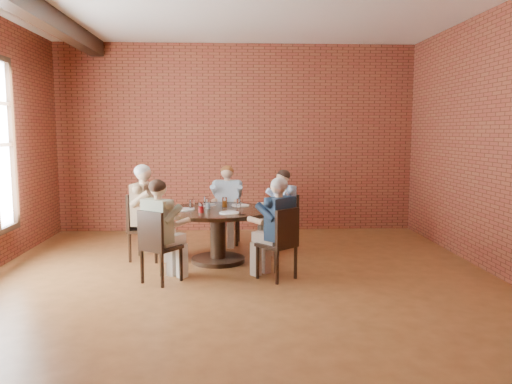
{
  "coord_description": "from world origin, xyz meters",
  "views": [
    {
      "loc": [
        -0.1,
        -5.69,
        1.83
      ],
      "look_at": [
        0.23,
        1.0,
        1.01
      ],
      "focal_mm": 35.0,
      "sensor_mm": 36.0,
      "label": 1
    }
  ],
  "objects_px": {
    "chair_c": "(141,224)",
    "smartphone": "(242,214)",
    "diner_a": "(281,212)",
    "chair_b": "(228,213)",
    "chair_d": "(157,244)",
    "diner_c": "(147,213)",
    "diner_d": "(161,231)",
    "chair_e": "(281,241)",
    "dining_table": "(218,225)",
    "diner_b": "(227,205)",
    "chair_a": "(285,220)",
    "diner_e": "(277,229)"
  },
  "relations": [
    {
      "from": "chair_b",
      "to": "diner_e",
      "type": "height_order",
      "value": "diner_e"
    },
    {
      "from": "chair_c",
      "to": "chair_d",
      "type": "relative_size",
      "value": 1.06
    },
    {
      "from": "dining_table",
      "to": "diner_c",
      "type": "height_order",
      "value": "diner_c"
    },
    {
      "from": "dining_table",
      "to": "chair_e",
      "type": "relative_size",
      "value": 1.67
    },
    {
      "from": "diner_a",
      "to": "chair_d",
      "type": "relative_size",
      "value": 1.4
    },
    {
      "from": "chair_a",
      "to": "diner_e",
      "type": "xyz_separation_m",
      "value": [
        -0.26,
        -1.38,
        0.14
      ]
    },
    {
      "from": "diner_a",
      "to": "smartphone",
      "type": "xyz_separation_m",
      "value": [
        -0.61,
        -0.93,
        0.13
      ]
    },
    {
      "from": "diner_b",
      "to": "smartphone",
      "type": "height_order",
      "value": "diner_b"
    },
    {
      "from": "dining_table",
      "to": "diner_b",
      "type": "relative_size",
      "value": 1.18
    },
    {
      "from": "chair_e",
      "to": "diner_b",
      "type": "bearing_deg",
      "value": -113.07
    },
    {
      "from": "chair_c",
      "to": "chair_e",
      "type": "xyz_separation_m",
      "value": [
        1.9,
        -1.1,
        -0.02
      ]
    },
    {
      "from": "dining_table",
      "to": "chair_c",
      "type": "xyz_separation_m",
      "value": [
        -1.1,
        0.2,
        -0.01
      ]
    },
    {
      "from": "chair_b",
      "to": "chair_c",
      "type": "distance_m",
      "value": 1.6
    },
    {
      "from": "diner_c",
      "to": "chair_e",
      "type": "height_order",
      "value": "diner_c"
    },
    {
      "from": "diner_d",
      "to": "diner_c",
      "type": "bearing_deg",
      "value": -36.54
    },
    {
      "from": "diner_c",
      "to": "chair_d",
      "type": "distance_m",
      "value": 1.22
    },
    {
      "from": "chair_b",
      "to": "diner_c",
      "type": "distance_m",
      "value": 1.55
    },
    {
      "from": "dining_table",
      "to": "chair_a",
      "type": "bearing_deg",
      "value": 28.0
    },
    {
      "from": "chair_a",
      "to": "diner_e",
      "type": "bearing_deg",
      "value": -38.47
    },
    {
      "from": "dining_table",
      "to": "chair_e",
      "type": "height_order",
      "value": "chair_e"
    },
    {
      "from": "chair_a",
      "to": "diner_e",
      "type": "distance_m",
      "value": 1.41
    },
    {
      "from": "chair_b",
      "to": "diner_c",
      "type": "height_order",
      "value": "diner_c"
    },
    {
      "from": "chair_a",
      "to": "chair_d",
      "type": "height_order",
      "value": "same"
    },
    {
      "from": "diner_a",
      "to": "chair_e",
      "type": "relative_size",
      "value": 1.39
    },
    {
      "from": "chair_a",
      "to": "chair_e",
      "type": "height_order",
      "value": "chair_e"
    },
    {
      "from": "chair_c",
      "to": "chair_d",
      "type": "height_order",
      "value": "chair_c"
    },
    {
      "from": "chair_a",
      "to": "diner_d",
      "type": "distance_m",
      "value": 2.22
    },
    {
      "from": "chair_a",
      "to": "dining_table",
      "type": "bearing_deg",
      "value": -90.0
    },
    {
      "from": "chair_a",
      "to": "chair_b",
      "type": "distance_m",
      "value": 1.11
    },
    {
      "from": "chair_b",
      "to": "chair_d",
      "type": "bearing_deg",
      "value": -104.77
    },
    {
      "from": "dining_table",
      "to": "diner_b",
      "type": "bearing_deg",
      "value": 83.99
    },
    {
      "from": "diner_a",
      "to": "chair_e",
      "type": "xyz_separation_m",
      "value": [
        -0.14,
        -1.4,
        -0.14
      ]
    },
    {
      "from": "diner_e",
      "to": "diner_a",
      "type": "bearing_deg",
      "value": -139.49
    },
    {
      "from": "chair_e",
      "to": "diner_c",
      "type": "bearing_deg",
      "value": -72.42
    },
    {
      "from": "diner_e",
      "to": "smartphone",
      "type": "relative_size",
      "value": 8.79
    },
    {
      "from": "chair_c",
      "to": "smartphone",
      "type": "distance_m",
      "value": 1.58
    },
    {
      "from": "chair_b",
      "to": "diner_b",
      "type": "bearing_deg",
      "value": -90.0
    },
    {
      "from": "chair_b",
      "to": "chair_e",
      "type": "distance_m",
      "value": 2.22
    },
    {
      "from": "chair_e",
      "to": "smartphone",
      "type": "distance_m",
      "value": 0.72
    },
    {
      "from": "chair_b",
      "to": "chair_c",
      "type": "xyz_separation_m",
      "value": [
        -1.23,
        -1.02,
        0.02
      ]
    },
    {
      "from": "diner_c",
      "to": "smartphone",
      "type": "distance_m",
      "value": 1.48
    },
    {
      "from": "smartphone",
      "to": "chair_b",
      "type": "bearing_deg",
      "value": 83.2
    },
    {
      "from": "dining_table",
      "to": "smartphone",
      "type": "relative_size",
      "value": 10.45
    },
    {
      "from": "chair_c",
      "to": "diner_d",
      "type": "bearing_deg",
      "value": -148.26
    },
    {
      "from": "diner_a",
      "to": "smartphone",
      "type": "distance_m",
      "value": 1.12
    },
    {
      "from": "diner_e",
      "to": "diner_b",
      "type": "bearing_deg",
      "value": -113.9
    },
    {
      "from": "diner_a",
      "to": "dining_table",
      "type": "bearing_deg",
      "value": -90.0
    },
    {
      "from": "diner_a",
      "to": "diner_e",
      "type": "height_order",
      "value": "diner_e"
    },
    {
      "from": "diner_c",
      "to": "smartphone",
      "type": "xyz_separation_m",
      "value": [
        1.34,
        -0.61,
        0.07
      ]
    },
    {
      "from": "dining_table",
      "to": "diner_e",
      "type": "bearing_deg",
      "value": -48.52
    }
  ]
}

